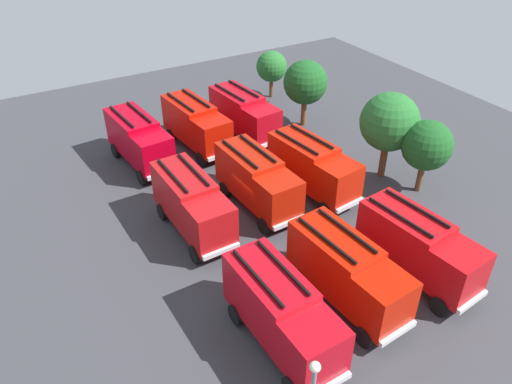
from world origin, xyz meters
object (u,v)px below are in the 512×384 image
at_px(fire_truck_8, 418,246).
at_px(tree_2, 389,122).
at_px(fire_truck_3, 196,124).
at_px(fire_truck_5, 347,271).
at_px(tree_3, 427,146).
at_px(firefighter_1, 267,110).
at_px(fire_truck_7, 313,166).
at_px(fire_truck_4, 257,180).
at_px(fire_truck_1, 192,203).
at_px(fire_truck_0, 139,139).
at_px(firefighter_0, 467,266).
at_px(tree_0, 272,67).
at_px(fire_truck_2, 282,312).
at_px(fire_truck_6, 244,113).
at_px(tree_1, 305,83).
at_px(traffic_cone_0, 235,174).

relative_size(fire_truck_8, tree_2, 1.15).
bearing_deg(fire_truck_3, fire_truck_5, -6.47).
distance_m(fire_truck_3, tree_3, 17.48).
distance_m(fire_truck_3, tree_2, 14.86).
relative_size(fire_truck_3, firefighter_1, 4.30).
bearing_deg(fire_truck_5, firefighter_1, 154.84).
height_order(fire_truck_7, tree_2, tree_2).
height_order(fire_truck_4, fire_truck_5, same).
bearing_deg(firefighter_1, fire_truck_1, 148.65).
relative_size(fire_truck_3, fire_truck_5, 1.00).
height_order(fire_truck_8, tree_2, tree_2).
relative_size(firefighter_1, tree_2, 0.27).
bearing_deg(fire_truck_0, fire_truck_3, 87.79).
height_order(fire_truck_0, fire_truck_5, same).
distance_m(fire_truck_4, firefighter_0, 13.60).
xyz_separation_m(fire_truck_7, tree_0, (-15.91, 6.46, 0.92)).
bearing_deg(fire_truck_2, fire_truck_3, 165.22).
xyz_separation_m(firefighter_0, firefighter_1, (-23.11, 1.12, -0.03)).
distance_m(fire_truck_8, tree_3, 9.24).
xyz_separation_m(fire_truck_6, tree_2, (10.50, 5.83, 2.19)).
xyz_separation_m(fire_truck_2, tree_1, (-19.19, 14.58, 1.76)).
relative_size(firefighter_1, tree_1, 0.30).
bearing_deg(tree_1, fire_truck_1, -58.18).
relative_size(fire_truck_1, firefighter_0, 4.13).
bearing_deg(tree_1, fire_truck_2, -37.23).
bearing_deg(fire_truck_1, fire_truck_2, -1.52).
bearing_deg(fire_truck_2, traffic_cone_0, 158.78).
distance_m(fire_truck_2, fire_truck_7, 13.40).
height_order(firefighter_1, tree_0, tree_0).
height_order(fire_truck_7, fire_truck_8, same).
bearing_deg(tree_2, fire_truck_7, -97.07).
bearing_deg(tree_3, fire_truck_0, -130.26).
xyz_separation_m(fire_truck_1, tree_3, (3.70, 15.66, 1.44)).
relative_size(fire_truck_3, firefighter_0, 4.20).
distance_m(fire_truck_6, tree_0, 8.94).
bearing_deg(tree_3, tree_2, -162.90).
bearing_deg(firefighter_0, tree_1, 139.91).
distance_m(fire_truck_8, traffic_cone_0, 14.81).
bearing_deg(fire_truck_1, fire_truck_8, 40.58).
bearing_deg(tree_0, fire_truck_2, -30.69).
xyz_separation_m(fire_truck_1, fire_truck_5, (9.50, 4.39, 0.00)).
xyz_separation_m(firefighter_1, tree_0, (-4.26, 3.02, 2.10)).
bearing_deg(tree_1, fire_truck_6, -95.88).
bearing_deg(firefighter_1, fire_truck_7, 179.22).
relative_size(tree_1, tree_3, 1.09).
bearing_deg(fire_truck_0, fire_truck_6, 84.92).
relative_size(fire_truck_4, traffic_cone_0, 10.29).
distance_m(fire_truck_5, tree_1, 21.25).
bearing_deg(fire_truck_3, tree_3, 33.39).
relative_size(firefighter_1, traffic_cone_0, 2.42).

